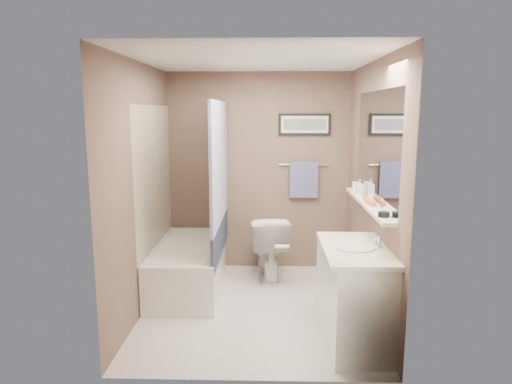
{
  "coord_description": "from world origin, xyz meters",
  "views": [
    {
      "loc": [
        0.12,
        -4.28,
        1.94
      ],
      "look_at": [
        0.0,
        0.15,
        1.15
      ],
      "focal_mm": 32.0,
      "sensor_mm": 36.0,
      "label": 1
    }
  ],
  "objects_px": {
    "glass_jar": "(356,187)",
    "candle_bowl_near": "(384,214)",
    "toilet": "(268,246)",
    "hair_brush_front": "(370,202)",
    "soap_bottle": "(360,187)",
    "hair_brush_back": "(367,199)",
    "bathtub": "(189,267)",
    "vanity": "(355,298)"
  },
  "relations": [
    {
      "from": "bathtub",
      "to": "vanity",
      "type": "relative_size",
      "value": 1.67
    },
    {
      "from": "hair_brush_back",
      "to": "glass_jar",
      "type": "xyz_separation_m",
      "value": [
        0.0,
        0.52,
        0.03
      ]
    },
    {
      "from": "candle_bowl_near",
      "to": "hair_brush_front",
      "type": "distance_m",
      "value": 0.49
    },
    {
      "from": "hair_brush_back",
      "to": "glass_jar",
      "type": "distance_m",
      "value": 0.52
    },
    {
      "from": "glass_jar",
      "to": "soap_bottle",
      "type": "distance_m",
      "value": 0.18
    },
    {
      "from": "candle_bowl_near",
      "to": "glass_jar",
      "type": "distance_m",
      "value": 1.16
    },
    {
      "from": "soap_bottle",
      "to": "hair_brush_back",
      "type": "bearing_deg",
      "value": -90.0
    },
    {
      "from": "vanity",
      "to": "glass_jar",
      "type": "relative_size",
      "value": 9.0
    },
    {
      "from": "toilet",
      "to": "glass_jar",
      "type": "relative_size",
      "value": 7.63
    },
    {
      "from": "bathtub",
      "to": "soap_bottle",
      "type": "distance_m",
      "value": 2.03
    },
    {
      "from": "bathtub",
      "to": "glass_jar",
      "type": "relative_size",
      "value": 15.0
    },
    {
      "from": "hair_brush_front",
      "to": "soap_bottle",
      "type": "bearing_deg",
      "value": 90.0
    },
    {
      "from": "soap_bottle",
      "to": "toilet",
      "type": "bearing_deg",
      "value": 146.57
    },
    {
      "from": "hair_brush_front",
      "to": "glass_jar",
      "type": "relative_size",
      "value": 2.2
    },
    {
      "from": "candle_bowl_near",
      "to": "toilet",
      "type": "bearing_deg",
      "value": 119.99
    },
    {
      "from": "hair_brush_back",
      "to": "hair_brush_front",
      "type": "bearing_deg",
      "value": -90.0
    },
    {
      "from": "vanity",
      "to": "candle_bowl_near",
      "type": "bearing_deg",
      "value": -26.95
    },
    {
      "from": "candle_bowl_near",
      "to": "glass_jar",
      "type": "bearing_deg",
      "value": 90.0
    },
    {
      "from": "bathtub",
      "to": "toilet",
      "type": "relative_size",
      "value": 1.97
    },
    {
      "from": "soap_bottle",
      "to": "vanity",
      "type": "bearing_deg",
      "value": -101.53
    },
    {
      "from": "bathtub",
      "to": "hair_brush_front",
      "type": "xyz_separation_m",
      "value": [
        1.79,
        -0.74,
        0.89
      ]
    },
    {
      "from": "bathtub",
      "to": "soap_bottle",
      "type": "xyz_separation_m",
      "value": [
        1.79,
        -0.25,
        0.94
      ]
    },
    {
      "from": "hair_brush_front",
      "to": "glass_jar",
      "type": "xyz_separation_m",
      "value": [
        0.0,
        0.68,
        0.03
      ]
    },
    {
      "from": "hair_brush_front",
      "to": "glass_jar",
      "type": "bearing_deg",
      "value": 90.0
    },
    {
      "from": "hair_brush_front",
      "to": "candle_bowl_near",
      "type": "bearing_deg",
      "value": -90.0
    },
    {
      "from": "bathtub",
      "to": "hair_brush_back",
      "type": "relative_size",
      "value": 6.82
    },
    {
      "from": "candle_bowl_near",
      "to": "hair_brush_front",
      "type": "relative_size",
      "value": 0.41
    },
    {
      "from": "bathtub",
      "to": "candle_bowl_near",
      "type": "relative_size",
      "value": 16.67
    },
    {
      "from": "bathtub",
      "to": "hair_brush_back",
      "type": "height_order",
      "value": "hair_brush_back"
    },
    {
      "from": "toilet",
      "to": "hair_brush_back",
      "type": "distance_m",
      "value": 1.52
    },
    {
      "from": "toilet",
      "to": "glass_jar",
      "type": "xyz_separation_m",
      "value": [
        0.92,
        -0.43,
        0.78
      ]
    },
    {
      "from": "hair_brush_front",
      "to": "hair_brush_back",
      "type": "relative_size",
      "value": 1.0
    },
    {
      "from": "hair_brush_front",
      "to": "vanity",
      "type": "bearing_deg",
      "value": -114.35
    },
    {
      "from": "hair_brush_back",
      "to": "vanity",
      "type": "bearing_deg",
      "value": -108.26
    },
    {
      "from": "candle_bowl_near",
      "to": "hair_brush_front",
      "type": "xyz_separation_m",
      "value": [
        0.0,
        0.49,
        0.0
      ]
    },
    {
      "from": "hair_brush_back",
      "to": "glass_jar",
      "type": "relative_size",
      "value": 2.2
    },
    {
      "from": "candle_bowl_near",
      "to": "glass_jar",
      "type": "relative_size",
      "value": 0.9
    },
    {
      "from": "vanity",
      "to": "hair_brush_back",
      "type": "bearing_deg",
      "value": 68.01
    },
    {
      "from": "hair_brush_front",
      "to": "hair_brush_back",
      "type": "height_order",
      "value": "same"
    },
    {
      "from": "glass_jar",
      "to": "bathtub",
      "type": "bearing_deg",
      "value": 177.81
    },
    {
      "from": "toilet",
      "to": "candle_bowl_near",
      "type": "relative_size",
      "value": 8.48
    },
    {
      "from": "glass_jar",
      "to": "candle_bowl_near",
      "type": "bearing_deg",
      "value": -90.0
    }
  ]
}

